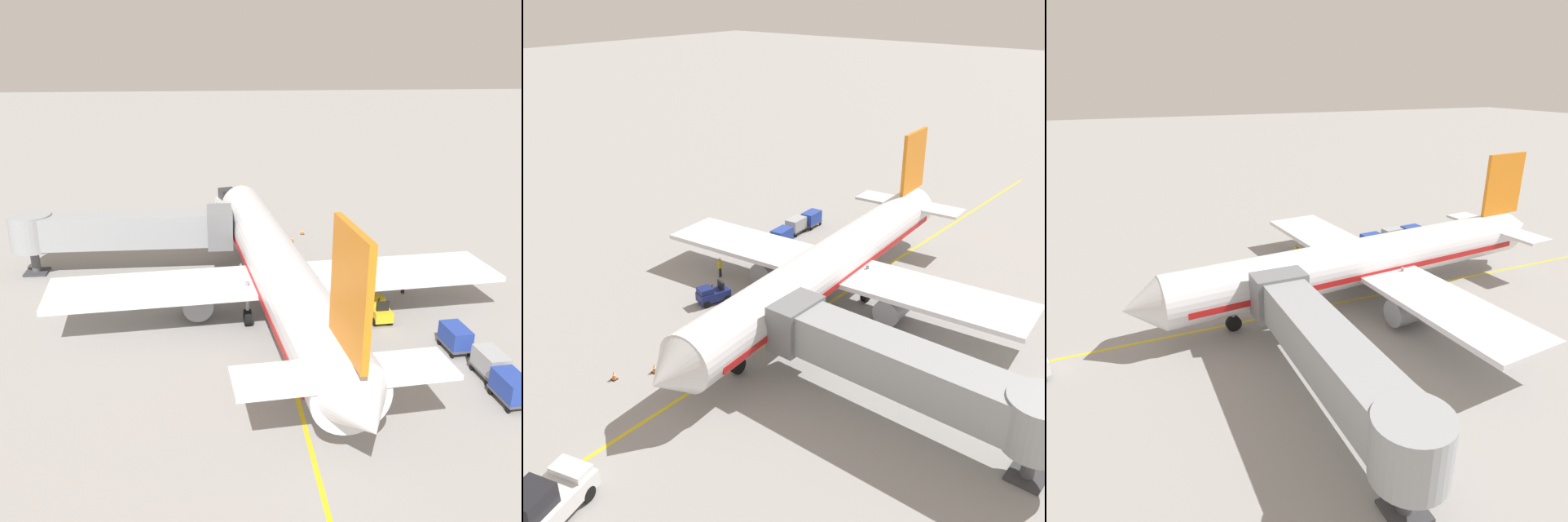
% 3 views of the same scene
% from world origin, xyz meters
% --- Properties ---
extents(ground_plane, '(400.00, 400.00, 0.00)m').
position_xyz_m(ground_plane, '(0.00, 0.00, 0.00)').
color(ground_plane, gray).
extents(gate_lead_in_line, '(0.24, 80.00, 0.01)m').
position_xyz_m(gate_lead_in_line, '(0.00, 0.00, 0.00)').
color(gate_lead_in_line, gold).
rests_on(gate_lead_in_line, ground).
extents(parked_airliner, '(30.34, 37.35, 10.63)m').
position_xyz_m(parked_airliner, '(0.13, 1.27, 3.19)').
color(parked_airliner, silver).
rests_on(parked_airliner, ground).
extents(jet_bridge, '(17.57, 3.50, 4.98)m').
position_xyz_m(jet_bridge, '(-11.24, 10.13, 3.46)').
color(jet_bridge, '#93999E').
rests_on(jet_bridge, ground).
extents(baggage_tug_lead, '(1.90, 2.74, 1.62)m').
position_xyz_m(baggage_tug_lead, '(7.12, 7.09, 0.71)').
color(baggage_tug_lead, navy).
rests_on(baggage_tug_lead, ground).
extents(baggage_tug_trailing, '(1.40, 2.56, 1.62)m').
position_xyz_m(baggage_tug_trailing, '(6.81, -0.56, 0.71)').
color(baggage_tug_trailing, gold).
rests_on(baggage_tug_trailing, ground).
extents(baggage_cart_front, '(1.48, 2.95, 1.58)m').
position_xyz_m(baggage_cart_front, '(10.21, -5.17, 0.95)').
color(baggage_cart_front, '#4C4C51').
rests_on(baggage_cart_front, ground).
extents(baggage_cart_second_in_train, '(1.48, 2.95, 1.58)m').
position_xyz_m(baggage_cart_second_in_train, '(10.93, -8.24, 0.95)').
color(baggage_cart_second_in_train, '#4C4C51').
rests_on(baggage_cart_second_in_train, ground).
extents(baggage_cart_third_in_train, '(1.48, 2.95, 1.58)m').
position_xyz_m(baggage_cart_third_in_train, '(10.85, -10.67, 0.95)').
color(baggage_cart_third_in_train, '#4C4C51').
rests_on(baggage_cart_third_in_train, ground).
extents(ground_crew_wing_walker, '(0.36, 0.71, 1.69)m').
position_xyz_m(ground_crew_wing_walker, '(9.86, 3.46, 0.95)').
color(ground_crew_wing_walker, '#232328').
rests_on(ground_crew_wing_walker, ground).
extents(safety_cone_nose_left, '(0.36, 0.36, 0.59)m').
position_xyz_m(safety_cone_nose_left, '(4.67, 18.19, 0.29)').
color(safety_cone_nose_left, black).
rests_on(safety_cone_nose_left, ground).
extents(safety_cone_nose_right, '(0.36, 0.36, 0.59)m').
position_xyz_m(safety_cone_nose_right, '(3.31, 16.08, 0.29)').
color(safety_cone_nose_right, black).
rests_on(safety_cone_nose_right, ground).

